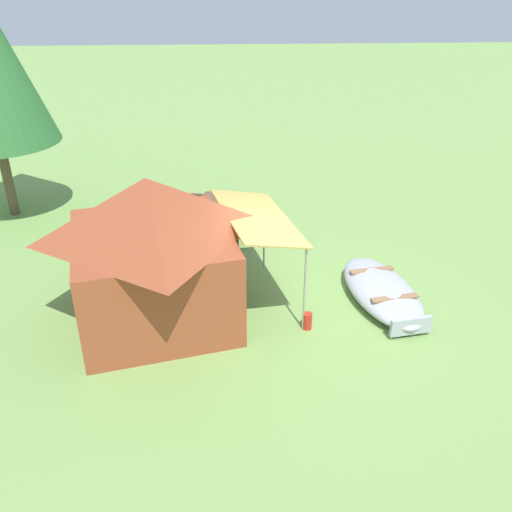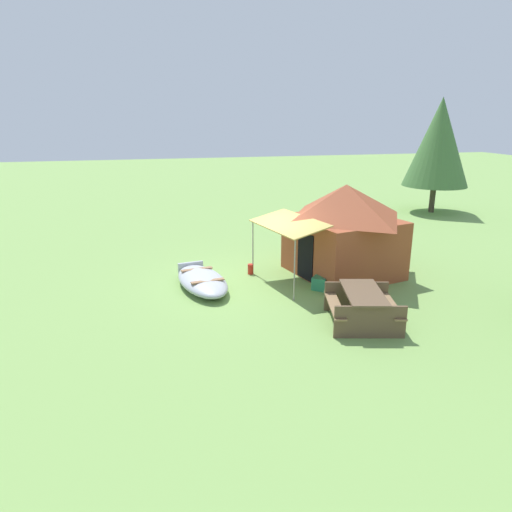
{
  "view_description": "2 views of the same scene",
  "coord_description": "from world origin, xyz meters",
  "px_view_note": "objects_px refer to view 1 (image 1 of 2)",
  "views": [
    {
      "loc": [
        -8.45,
        1.42,
        5.64
      ],
      "look_at": [
        0.25,
        0.89,
        1.02
      ],
      "focal_mm": 38.26,
      "sensor_mm": 36.0,
      "label": 1
    },
    {
      "loc": [
        12.08,
        -2.93,
        4.52
      ],
      "look_at": [
        0.01,
        0.06,
        0.73
      ],
      "focal_mm": 32.5,
      "sensor_mm": 36.0,
      "label": 2
    }
  ],
  "objects_px": {
    "canvas_cabin_tent": "(152,248)",
    "fuel_can": "(307,321)",
    "cooler_box": "(218,276)",
    "beached_rowboat": "(382,291)",
    "picnic_table": "(214,217)"
  },
  "relations": [
    {
      "from": "canvas_cabin_tent",
      "to": "fuel_can",
      "type": "bearing_deg",
      "value": -102.42
    },
    {
      "from": "cooler_box",
      "to": "fuel_can",
      "type": "relative_size",
      "value": 1.61
    },
    {
      "from": "cooler_box",
      "to": "fuel_can",
      "type": "height_order",
      "value": "cooler_box"
    },
    {
      "from": "beached_rowboat",
      "to": "cooler_box",
      "type": "bearing_deg",
      "value": 74.95
    },
    {
      "from": "beached_rowboat",
      "to": "picnic_table",
      "type": "distance_m",
      "value": 4.48
    },
    {
      "from": "picnic_table",
      "to": "fuel_can",
      "type": "bearing_deg",
      "value": -156.95
    },
    {
      "from": "fuel_can",
      "to": "beached_rowboat",
      "type": "bearing_deg",
      "value": -62.37
    },
    {
      "from": "beached_rowboat",
      "to": "fuel_can",
      "type": "bearing_deg",
      "value": 117.63
    },
    {
      "from": "picnic_table",
      "to": "cooler_box",
      "type": "distance_m",
      "value": 2.29
    },
    {
      "from": "picnic_table",
      "to": "cooler_box",
      "type": "bearing_deg",
      "value": -177.58
    },
    {
      "from": "beached_rowboat",
      "to": "picnic_table",
      "type": "height_order",
      "value": "picnic_table"
    },
    {
      "from": "canvas_cabin_tent",
      "to": "cooler_box",
      "type": "xyz_separation_m",
      "value": [
        1.06,
        -1.09,
        -1.2
      ]
    },
    {
      "from": "picnic_table",
      "to": "beached_rowboat",
      "type": "bearing_deg",
      "value": -134.05
    },
    {
      "from": "beached_rowboat",
      "to": "cooler_box",
      "type": "distance_m",
      "value": 3.23
    },
    {
      "from": "picnic_table",
      "to": "cooler_box",
      "type": "xyz_separation_m",
      "value": [
        -2.27,
        -0.1,
        -0.3
      ]
    }
  ]
}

